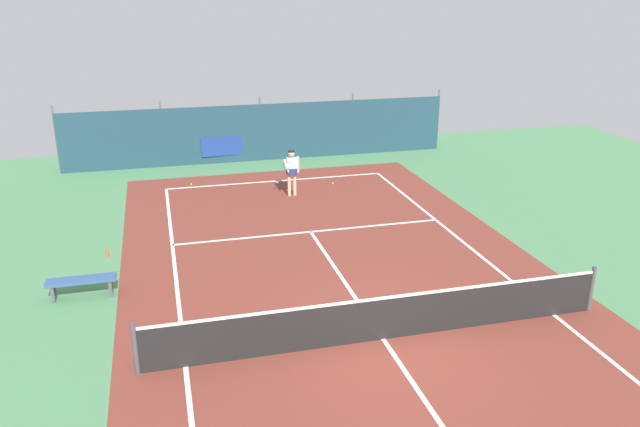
{
  "coord_description": "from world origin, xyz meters",
  "views": [
    {
      "loc": [
        -4.25,
        -10.98,
        7.05
      ],
      "look_at": [
        0.07,
        5.52,
        0.9
      ],
      "focal_mm": 35.55,
      "sensor_mm": 36.0,
      "label": 1
    }
  ],
  "objects_px": {
    "water_bottle": "(107,253)",
    "tennis_net": "(384,318)",
    "tennis_player": "(292,170)",
    "parked_car": "(216,133)",
    "tennis_ball_near_player": "(191,184)",
    "courtside_bench": "(82,283)",
    "tennis_ball_midcourt": "(333,183)"
  },
  "relations": [
    {
      "from": "tennis_ball_midcourt",
      "to": "parked_car",
      "type": "xyz_separation_m",
      "value": [
        -3.71,
        6.17,
        0.81
      ]
    },
    {
      "from": "tennis_ball_near_player",
      "to": "tennis_ball_midcourt",
      "type": "distance_m",
      "value": 5.32
    },
    {
      "from": "tennis_player",
      "to": "parked_car",
      "type": "xyz_separation_m",
      "value": [
        -1.94,
        7.11,
        -0.12
      ]
    },
    {
      "from": "tennis_net",
      "to": "parked_car",
      "type": "xyz_separation_m",
      "value": [
        -1.73,
        17.14,
        0.33
      ]
    },
    {
      "from": "tennis_ball_midcourt",
      "to": "water_bottle",
      "type": "xyz_separation_m",
      "value": [
        -7.86,
        -4.99,
        0.09
      ]
    },
    {
      "from": "tennis_net",
      "to": "tennis_ball_near_player",
      "type": "bearing_deg",
      "value": 104.62
    },
    {
      "from": "tennis_ball_midcourt",
      "to": "tennis_net",
      "type": "bearing_deg",
      "value": -100.28
    },
    {
      "from": "tennis_player",
      "to": "parked_car",
      "type": "height_order",
      "value": "parked_car"
    },
    {
      "from": "tennis_ball_near_player",
      "to": "courtside_bench",
      "type": "relative_size",
      "value": 0.04
    },
    {
      "from": "tennis_ball_midcourt",
      "to": "tennis_ball_near_player",
      "type": "bearing_deg",
      "value": 166.44
    },
    {
      "from": "water_bottle",
      "to": "tennis_net",
      "type": "bearing_deg",
      "value": -45.51
    },
    {
      "from": "tennis_net",
      "to": "courtside_bench",
      "type": "relative_size",
      "value": 6.33
    },
    {
      "from": "tennis_net",
      "to": "tennis_ball_near_player",
      "type": "height_order",
      "value": "tennis_net"
    },
    {
      "from": "parked_car",
      "to": "courtside_bench",
      "type": "relative_size",
      "value": 2.67
    },
    {
      "from": "tennis_net",
      "to": "parked_car",
      "type": "height_order",
      "value": "parked_car"
    },
    {
      "from": "parked_car",
      "to": "tennis_ball_midcourt",
      "type": "bearing_deg",
      "value": 118.49
    },
    {
      "from": "courtside_bench",
      "to": "tennis_net",
      "type": "bearing_deg",
      "value": -30.05
    },
    {
      "from": "tennis_net",
      "to": "tennis_ball_midcourt",
      "type": "height_order",
      "value": "tennis_net"
    },
    {
      "from": "tennis_player",
      "to": "courtside_bench",
      "type": "relative_size",
      "value": 1.03
    },
    {
      "from": "tennis_net",
      "to": "parked_car",
      "type": "relative_size",
      "value": 2.37
    },
    {
      "from": "parked_car",
      "to": "tennis_ball_near_player",
      "type": "bearing_deg",
      "value": 70.92
    },
    {
      "from": "tennis_ball_near_player",
      "to": "courtside_bench",
      "type": "height_order",
      "value": "courtside_bench"
    },
    {
      "from": "parked_car",
      "to": "courtside_bench",
      "type": "xyz_separation_m",
      "value": [
        -4.58,
        -13.49,
        -0.46
      ]
    },
    {
      "from": "tennis_ball_midcourt",
      "to": "courtside_bench",
      "type": "xyz_separation_m",
      "value": [
        -8.3,
        -7.32,
        0.34
      ]
    },
    {
      "from": "tennis_net",
      "to": "parked_car",
      "type": "distance_m",
      "value": 17.23
    },
    {
      "from": "tennis_player",
      "to": "tennis_ball_midcourt",
      "type": "distance_m",
      "value": 2.21
    },
    {
      "from": "tennis_net",
      "to": "tennis_player",
      "type": "bearing_deg",
      "value": 88.78
    },
    {
      "from": "tennis_player",
      "to": "tennis_ball_near_player",
      "type": "distance_m",
      "value": 4.15
    },
    {
      "from": "tennis_player",
      "to": "tennis_ball_midcourt",
      "type": "xyz_separation_m",
      "value": [
        1.78,
        0.94,
        -0.93
      ]
    },
    {
      "from": "tennis_net",
      "to": "parked_car",
      "type": "bearing_deg",
      "value": 95.75
    },
    {
      "from": "tennis_net",
      "to": "tennis_ball_midcourt",
      "type": "distance_m",
      "value": 11.16
    },
    {
      "from": "tennis_player",
      "to": "water_bottle",
      "type": "relative_size",
      "value": 6.83
    }
  ]
}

